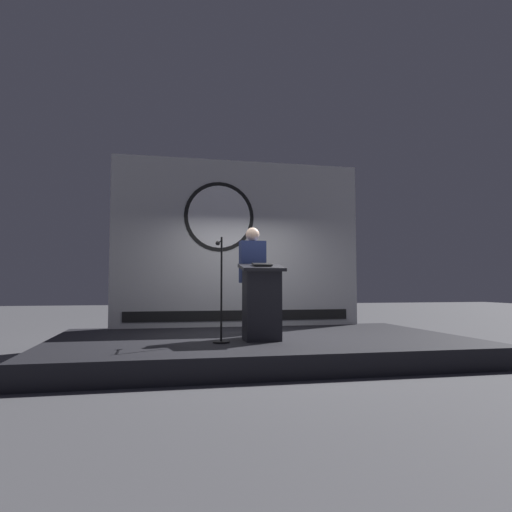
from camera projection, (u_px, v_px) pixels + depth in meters
ground_plane at (260, 356)px, 7.30m from camera, size 40.00×40.00×0.00m
stage_platform at (260, 346)px, 7.31m from camera, size 6.40×4.00×0.30m
banner_display at (239, 243)px, 9.23m from camera, size 4.98×0.12×3.32m
podium at (262, 302)px, 6.82m from camera, size 0.64×0.50×1.15m
speaker_person at (252, 281)px, 7.30m from camera, size 0.40×0.26×1.74m
microphone_stand at (221, 305)px, 6.60m from camera, size 0.24×0.57×1.51m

